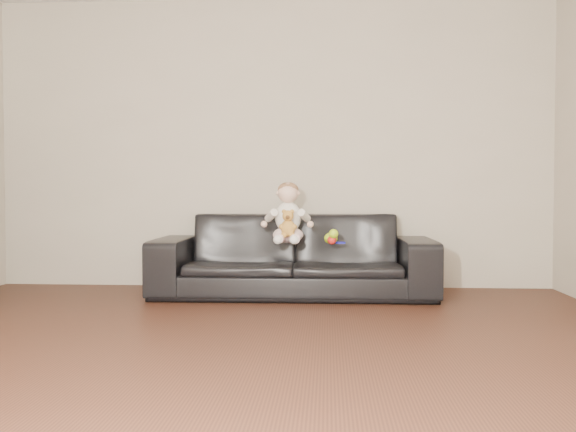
# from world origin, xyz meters

# --- Properties ---
(floor) EXTENTS (5.50, 5.50, 0.00)m
(floor) POSITION_xyz_m (0.00, 0.00, 0.00)
(floor) COLOR #3D2015
(floor) RESTS_ON ground
(wall_back) EXTENTS (5.00, 0.00, 5.00)m
(wall_back) POSITION_xyz_m (0.00, 2.75, 1.30)
(wall_back) COLOR #B8AE9B
(wall_back) RESTS_ON ground
(sofa) EXTENTS (2.31, 0.92, 0.67)m
(sofa) POSITION_xyz_m (0.22, 2.25, 0.34)
(sofa) COLOR black
(sofa) RESTS_ON floor
(baby) EXTENTS (0.34, 0.42, 0.49)m
(baby) POSITION_xyz_m (0.18, 2.13, 0.66)
(baby) COLOR #FDD6D7
(baby) RESTS_ON sofa
(teddy_bear) EXTENTS (0.13, 0.13, 0.21)m
(teddy_bear) POSITION_xyz_m (0.19, 1.98, 0.61)
(teddy_bear) COLOR #BF8836
(teddy_bear) RESTS_ON sofa
(toy_green) EXTENTS (0.15, 0.16, 0.09)m
(toy_green) POSITION_xyz_m (0.53, 2.06, 0.49)
(toy_green) COLOR #A2D318
(toy_green) RESTS_ON sofa
(toy_rattle) EXTENTS (0.09, 0.09, 0.07)m
(toy_rattle) POSITION_xyz_m (0.54, 2.01, 0.48)
(toy_rattle) COLOR red
(toy_rattle) RESTS_ON sofa
(toy_blue_disc) EXTENTS (0.10, 0.10, 0.01)m
(toy_blue_disc) POSITION_xyz_m (0.60, 2.12, 0.45)
(toy_blue_disc) COLOR #1B1BDC
(toy_blue_disc) RESTS_ON sofa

